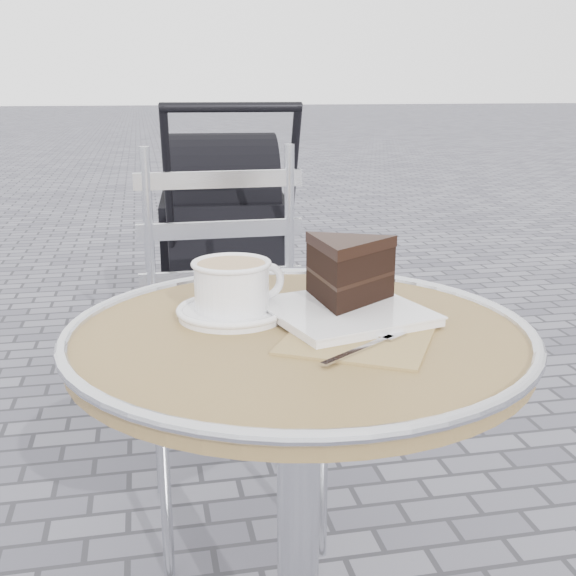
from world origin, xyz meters
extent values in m
cylinder|color=silver|center=(0.00, 0.00, 0.36)|extent=(0.07, 0.07, 0.67)
cylinder|color=tan|center=(0.00, 0.00, 0.71)|extent=(0.70, 0.70, 0.03)
torus|color=silver|center=(0.00, 0.00, 0.73)|extent=(0.72, 0.72, 0.02)
cylinder|color=white|center=(-0.09, 0.09, 0.74)|extent=(0.17, 0.17, 0.01)
cylinder|color=white|center=(-0.09, 0.09, 0.78)|extent=(0.15, 0.15, 0.08)
torus|color=white|center=(-0.03, 0.11, 0.78)|extent=(0.06, 0.03, 0.06)
cylinder|color=tan|center=(-0.09, 0.09, 0.82)|extent=(0.11, 0.11, 0.01)
cube|color=#9F7F57|center=(0.08, -0.06, 0.73)|extent=(0.28, 0.28, 0.00)
cube|color=white|center=(0.08, 0.04, 0.74)|extent=(0.28, 0.28, 0.01)
cylinder|color=silver|center=(-0.21, 0.43, 0.24)|extent=(0.03, 0.03, 0.48)
cylinder|color=silver|center=(0.15, 0.44, 0.24)|extent=(0.03, 0.03, 0.48)
cylinder|color=silver|center=(-0.21, 0.79, 0.24)|extent=(0.03, 0.03, 0.48)
cylinder|color=silver|center=(0.15, 0.80, 0.24)|extent=(0.03, 0.03, 0.48)
cube|color=silver|center=(-0.03, 0.61, 0.49)|extent=(0.43, 0.43, 0.02)
cube|color=black|center=(0.09, 1.72, 0.48)|extent=(0.47, 0.70, 0.41)
cylinder|color=black|center=(0.05, 1.18, 1.03)|extent=(0.42, 0.06, 0.03)
cylinder|color=black|center=(-0.15, 1.44, 0.09)|extent=(0.05, 0.18, 0.18)
cylinder|color=black|center=(0.28, 1.41, 0.09)|extent=(0.05, 0.18, 0.18)
cylinder|color=black|center=(-0.10, 2.04, 0.14)|extent=(0.05, 0.28, 0.28)
cylinder|color=black|center=(0.32, 2.01, 0.14)|extent=(0.05, 0.28, 0.28)
camera|label=1|loc=(-0.22, -1.02, 1.09)|focal=45.00mm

